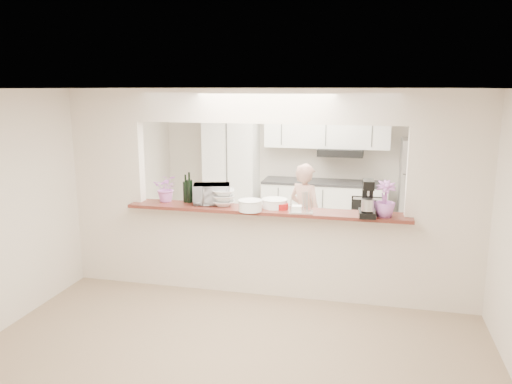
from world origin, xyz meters
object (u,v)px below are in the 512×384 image
(refrigerator, at_px, (423,191))
(stand_mixer, at_px, (368,200))
(toaster_oven, at_px, (212,194))
(person, at_px, (305,215))

(refrigerator, height_order, stand_mixer, refrigerator)
(refrigerator, distance_m, toaster_oven, 3.80)
(refrigerator, height_order, person, refrigerator)
(toaster_oven, bearing_deg, refrigerator, 27.39)
(refrigerator, xyz_separation_m, toaster_oven, (-2.75, -2.60, 0.36))
(refrigerator, height_order, toaster_oven, refrigerator)
(refrigerator, relative_size, stand_mixer, 4.06)
(refrigerator, xyz_separation_m, person, (-1.72, -1.54, -0.12))
(refrigerator, distance_m, person, 2.31)
(toaster_oven, xyz_separation_m, person, (1.03, 1.06, -0.48))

